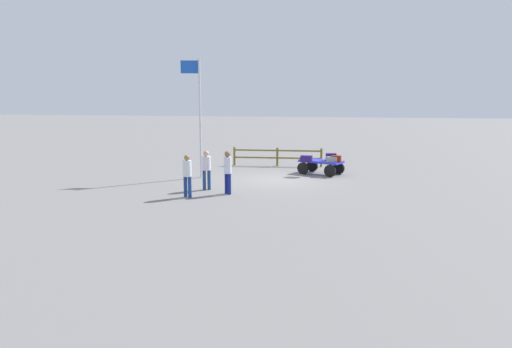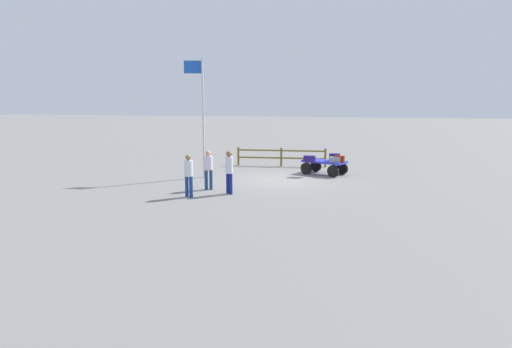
% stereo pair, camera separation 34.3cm
% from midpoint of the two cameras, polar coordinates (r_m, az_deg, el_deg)
% --- Properties ---
extents(ground_plane, '(120.00, 120.00, 0.00)m').
position_cam_midpoint_polar(ground_plane, '(22.36, 2.16, -0.68)').
color(ground_plane, slate).
extents(luggage_cart, '(2.35, 1.88, 0.69)m').
position_cam_midpoint_polar(luggage_cart, '(24.01, 7.30, 1.14)').
color(luggage_cart, '#2C34C8').
rests_on(luggage_cart, ground).
extents(suitcase_dark, '(0.54, 0.37, 0.36)m').
position_cam_midpoint_polar(suitcase_dark, '(23.91, 8.53, 2.01)').
color(suitcase_dark, navy).
rests_on(suitcase_dark, luggage_cart).
extents(suitcase_tan, '(0.51, 0.35, 0.31)m').
position_cam_midpoint_polar(suitcase_tan, '(23.57, 9.12, 1.82)').
color(suitcase_tan, maroon).
rests_on(suitcase_tan, luggage_cart).
extents(suitcase_navy, '(0.56, 0.39, 0.26)m').
position_cam_midpoint_polar(suitcase_navy, '(23.53, 8.62, 1.76)').
color(suitcase_navy, gray).
rests_on(suitcase_navy, luggage_cart).
extents(suitcase_grey, '(0.58, 0.37, 0.31)m').
position_cam_midpoint_polar(suitcase_grey, '(23.33, 5.61, 1.82)').
color(suitcase_grey, navy).
rests_on(suitcase_grey, luggage_cart).
extents(worker_lead, '(0.43, 0.43, 1.67)m').
position_cam_midpoint_polar(worker_lead, '(18.61, -8.72, 0.15)').
color(worker_lead, navy).
rests_on(worker_lead, ground).
extents(worker_trailing, '(0.43, 0.43, 1.74)m').
position_cam_midpoint_polar(worker_trailing, '(19.05, -3.91, 0.56)').
color(worker_trailing, navy).
rests_on(worker_trailing, ground).
extents(worker_supervisor, '(0.45, 0.45, 1.65)m').
position_cam_midpoint_polar(worker_supervisor, '(19.98, -6.42, 0.89)').
color(worker_supervisor, navy).
rests_on(worker_supervisor, ground).
extents(flagpole, '(0.92, 0.21, 5.59)m').
position_cam_midpoint_polar(flagpole, '(22.80, -7.36, 7.77)').
color(flagpole, silver).
rests_on(flagpole, ground).
extents(wooden_fence, '(4.94, 0.31, 1.02)m').
position_cam_midpoint_polar(wooden_fence, '(26.45, 2.19, 2.24)').
color(wooden_fence, brown).
rests_on(wooden_fence, ground).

